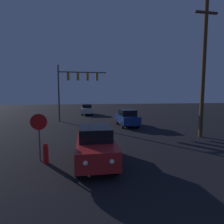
# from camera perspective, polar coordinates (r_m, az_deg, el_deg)

# --- Properties ---
(car_near) EXTENTS (1.79, 4.08, 1.68)m
(car_near) POSITION_cam_1_polar(r_m,az_deg,el_deg) (8.28, -5.42, -10.54)
(car_near) COLOR #B21E1E
(car_near) RESTS_ON ground_plane
(car_mid) EXTENTS (1.80, 4.08, 1.68)m
(car_mid) POSITION_cam_1_polar(r_m,az_deg,el_deg) (17.82, 4.91, -1.84)
(car_mid) COLOR navy
(car_mid) RESTS_ON ground_plane
(car_far) EXTENTS (1.75, 4.07, 1.68)m
(car_far) POSITION_cam_1_polar(r_m,az_deg,el_deg) (28.28, -8.22, 0.87)
(car_far) COLOR beige
(car_far) RESTS_ON ground_plane
(traffic_signal_mast) EXTENTS (5.74, 0.30, 6.64)m
(traffic_signal_mast) POSITION_cam_1_polar(r_m,az_deg,el_deg) (21.50, -12.32, 9.48)
(traffic_signal_mast) COLOR #4C4C51
(traffic_signal_mast) RESTS_ON ground_plane
(stop_sign) EXTENTS (0.77, 0.07, 2.27)m
(stop_sign) POSITION_cam_1_polar(r_m,az_deg,el_deg) (8.97, -22.75, -4.83)
(stop_sign) COLOR #4C4C51
(stop_sign) RESTS_ON ground_plane
(utility_pole) EXTENTS (1.74, 0.28, 9.94)m
(utility_pole) POSITION_cam_1_polar(r_m,az_deg,el_deg) (14.68, 27.73, 12.74)
(utility_pole) COLOR #4C3823
(utility_pole) RESTS_ON ground_plane
(fire_hydrant) EXTENTS (0.24, 0.24, 0.93)m
(fire_hydrant) POSITION_cam_1_polar(r_m,az_deg,el_deg) (8.85, -20.82, -12.49)
(fire_hydrant) COLOR red
(fire_hydrant) RESTS_ON ground_plane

